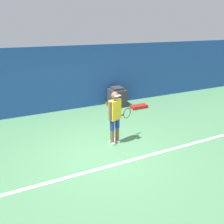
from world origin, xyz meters
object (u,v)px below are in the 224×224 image
covered_chair (117,97)px  equipment_bag (139,107)px  tennis_ball (136,135)px  water_bottle (106,104)px  tennis_player (115,116)px

covered_chair → equipment_bag: bearing=-42.5°
covered_chair → equipment_bag: covered_chair is taller
tennis_ball → covered_chair: size_ratio=0.08×
tennis_ball → water_bottle: size_ratio=0.29×
tennis_player → tennis_ball: size_ratio=24.22×
tennis_ball → equipment_bag: equipment_bag is taller
tennis_player → covered_chair: bearing=43.0°
tennis_player → equipment_bag: (2.25, 2.32, -0.84)m
water_bottle → tennis_player: bearing=-108.4°
tennis_player → equipment_bag: tennis_player is taller
equipment_bag → tennis_ball: bearing=-123.1°
tennis_player → water_bottle: bearing=51.1°
covered_chair → water_bottle: bearing=164.3°
covered_chair → equipment_bag: size_ratio=1.17×
tennis_ball → equipment_bag: bearing=56.9°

